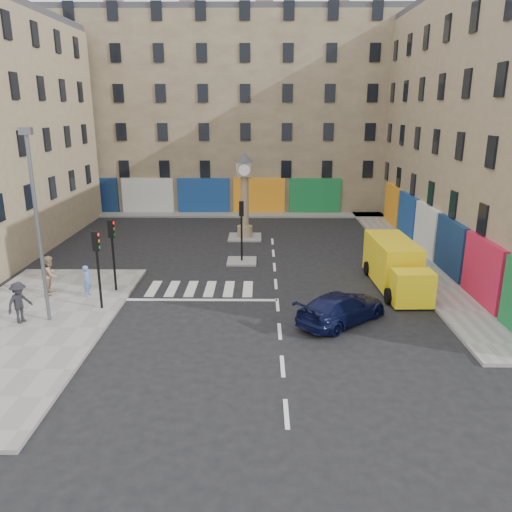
{
  "coord_description": "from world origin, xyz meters",
  "views": [
    {
      "loc": [
        -0.8,
        -21.53,
        9.17
      ],
      "look_at": [
        -1.06,
        2.61,
        2.0
      ],
      "focal_mm": 35.0,
      "sensor_mm": 36.0,
      "label": 1
    }
  ],
  "objects_px": {
    "pedestrian_blue": "(88,281)",
    "pedestrian_tan": "(50,275)",
    "traffic_light_island": "(241,221)",
    "lamp_post": "(37,217)",
    "yellow_van": "(395,265)",
    "clock_pillar": "(245,190)",
    "navy_sedan": "(342,308)",
    "traffic_light_left_far": "(112,244)",
    "pedestrian_dark": "(19,302)",
    "traffic_light_left_near": "(97,258)"
  },
  "relations": [
    {
      "from": "pedestrian_blue",
      "to": "pedestrian_tan",
      "type": "bearing_deg",
      "value": 81.64
    },
    {
      "from": "traffic_light_island",
      "to": "clock_pillar",
      "type": "relative_size",
      "value": 0.61
    },
    {
      "from": "pedestrian_blue",
      "to": "pedestrian_dark",
      "type": "distance_m",
      "value": 3.76
    },
    {
      "from": "traffic_light_island",
      "to": "clock_pillar",
      "type": "xyz_separation_m",
      "value": [
        0.0,
        6.0,
        0.96
      ]
    },
    {
      "from": "clock_pillar",
      "to": "pedestrian_dark",
      "type": "distance_m",
      "value": 18.22
    },
    {
      "from": "traffic_light_island",
      "to": "pedestrian_dark",
      "type": "xyz_separation_m",
      "value": [
        -9.3,
        -9.48,
        -1.51
      ]
    },
    {
      "from": "clock_pillar",
      "to": "navy_sedan",
      "type": "distance_m",
      "value": 15.97
    },
    {
      "from": "navy_sedan",
      "to": "pedestrian_tan",
      "type": "bearing_deg",
      "value": 36.26
    },
    {
      "from": "traffic_light_left_near",
      "to": "pedestrian_dark",
      "type": "relative_size",
      "value": 2.0
    },
    {
      "from": "traffic_light_left_far",
      "to": "pedestrian_tan",
      "type": "xyz_separation_m",
      "value": [
        -3.1,
        -0.5,
        -1.49
      ]
    },
    {
      "from": "navy_sedan",
      "to": "pedestrian_blue",
      "type": "relative_size",
      "value": 2.97
    },
    {
      "from": "clock_pillar",
      "to": "pedestrian_tan",
      "type": "xyz_separation_m",
      "value": [
        -9.4,
        -11.9,
        -2.42
      ]
    },
    {
      "from": "pedestrian_tan",
      "to": "pedestrian_dark",
      "type": "bearing_deg",
      "value": 176.38
    },
    {
      "from": "traffic_light_island",
      "to": "pedestrian_blue",
      "type": "relative_size",
      "value": 2.35
    },
    {
      "from": "traffic_light_left_near",
      "to": "traffic_light_island",
      "type": "height_order",
      "value": "traffic_light_left_near"
    },
    {
      "from": "lamp_post",
      "to": "yellow_van",
      "type": "height_order",
      "value": "lamp_post"
    },
    {
      "from": "yellow_van",
      "to": "pedestrian_blue",
      "type": "distance_m",
      "value": 15.89
    },
    {
      "from": "yellow_van",
      "to": "pedestrian_blue",
      "type": "relative_size",
      "value": 4.21
    },
    {
      "from": "navy_sedan",
      "to": "pedestrian_dark",
      "type": "bearing_deg",
      "value": 50.54
    },
    {
      "from": "yellow_van",
      "to": "pedestrian_tan",
      "type": "relative_size",
      "value": 3.37
    },
    {
      "from": "traffic_light_left_near",
      "to": "lamp_post",
      "type": "xyz_separation_m",
      "value": [
        -1.9,
        -1.4,
        2.17
      ]
    },
    {
      "from": "traffic_light_island",
      "to": "yellow_van",
      "type": "height_order",
      "value": "traffic_light_island"
    },
    {
      "from": "traffic_light_left_near",
      "to": "traffic_light_island",
      "type": "distance_m",
      "value": 10.03
    },
    {
      "from": "lamp_post",
      "to": "navy_sedan",
      "type": "xyz_separation_m",
      "value": [
        12.98,
        0.23,
        -4.11
      ]
    },
    {
      "from": "traffic_light_left_far",
      "to": "pedestrian_dark",
      "type": "height_order",
      "value": "traffic_light_left_far"
    },
    {
      "from": "clock_pillar",
      "to": "yellow_van",
      "type": "relative_size",
      "value": 0.92
    },
    {
      "from": "yellow_van",
      "to": "pedestrian_tan",
      "type": "xyz_separation_m",
      "value": [
        -17.72,
        -1.68,
        -0.05
      ]
    },
    {
      "from": "traffic_light_left_far",
      "to": "pedestrian_dark",
      "type": "distance_m",
      "value": 5.29
    },
    {
      "from": "traffic_light_island",
      "to": "pedestrian_blue",
      "type": "xyz_separation_m",
      "value": [
        -7.44,
        -6.21,
        -1.65
      ]
    },
    {
      "from": "traffic_light_left_near",
      "to": "yellow_van",
      "type": "height_order",
      "value": "traffic_light_left_near"
    },
    {
      "from": "traffic_light_left_far",
      "to": "yellow_van",
      "type": "xyz_separation_m",
      "value": [
        14.62,
        1.18,
        -1.43
      ]
    },
    {
      "from": "traffic_light_island",
      "to": "lamp_post",
      "type": "height_order",
      "value": "lamp_post"
    },
    {
      "from": "traffic_light_island",
      "to": "pedestrian_tan",
      "type": "height_order",
      "value": "traffic_light_island"
    },
    {
      "from": "pedestrian_blue",
      "to": "traffic_light_left_near",
      "type": "bearing_deg",
      "value": -143.67
    },
    {
      "from": "traffic_light_left_near",
      "to": "traffic_light_left_far",
      "type": "xyz_separation_m",
      "value": [
        0.0,
        2.4,
        0.0
      ]
    },
    {
      "from": "lamp_post",
      "to": "pedestrian_dark",
      "type": "xyz_separation_m",
      "value": [
        -1.1,
        -0.28,
        -3.71
      ]
    },
    {
      "from": "pedestrian_blue",
      "to": "pedestrian_dark",
      "type": "height_order",
      "value": "pedestrian_dark"
    },
    {
      "from": "clock_pillar",
      "to": "navy_sedan",
      "type": "bearing_deg",
      "value": -72.28
    },
    {
      "from": "lamp_post",
      "to": "pedestrian_dark",
      "type": "relative_size",
      "value": 4.48
    },
    {
      "from": "pedestrian_blue",
      "to": "clock_pillar",
      "type": "bearing_deg",
      "value": -30.75
    },
    {
      "from": "lamp_post",
      "to": "pedestrian_dark",
      "type": "bearing_deg",
      "value": -165.73
    },
    {
      "from": "traffic_light_island",
      "to": "lamp_post",
      "type": "distance_m",
      "value": 12.52
    },
    {
      "from": "lamp_post",
      "to": "navy_sedan",
      "type": "height_order",
      "value": "lamp_post"
    },
    {
      "from": "traffic_light_island",
      "to": "pedestrian_dark",
      "type": "distance_m",
      "value": 13.37
    },
    {
      "from": "pedestrian_blue",
      "to": "yellow_van",
      "type": "bearing_deg",
      "value": -82.18
    },
    {
      "from": "navy_sedan",
      "to": "traffic_light_left_far",
      "type": "bearing_deg",
      "value": 30.62
    },
    {
      "from": "clock_pillar",
      "to": "pedestrian_dark",
      "type": "height_order",
      "value": "clock_pillar"
    },
    {
      "from": "pedestrian_blue",
      "to": "pedestrian_tan",
      "type": "relative_size",
      "value": 0.8
    },
    {
      "from": "navy_sedan",
      "to": "pedestrian_blue",
      "type": "bearing_deg",
      "value": 35.75
    },
    {
      "from": "lamp_post",
      "to": "yellow_van",
      "type": "distance_m",
      "value": 17.63
    }
  ]
}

